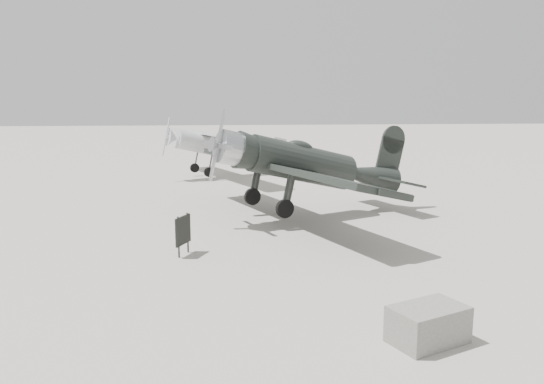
{
  "coord_description": "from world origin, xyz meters",
  "views": [
    {
      "loc": [
        -2.93,
        -17.93,
        4.74
      ],
      "look_at": [
        -1.09,
        0.38,
        1.5
      ],
      "focal_mm": 35.0,
      "sensor_mm": 36.0,
      "label": 1
    }
  ],
  "objects": [
    {
      "name": "ground",
      "position": [
        0.0,
        0.0,
        0.0
      ],
      "size": [
        160.0,
        160.0,
        0.0
      ],
      "primitive_type": "plane",
      "color": "gray",
      "rests_on": "ground"
    },
    {
      "name": "equipment_block",
      "position": [
        1.1,
        -8.49,
        0.37
      ],
      "size": [
        1.72,
        1.42,
        0.74
      ],
      "primitive_type": "cube",
      "rotation": [
        0.0,
        0.0,
        0.4
      ],
      "color": "slate",
      "rests_on": "ground"
    },
    {
      "name": "lowwing_monoplane",
      "position": [
        0.68,
        2.85,
        2.11
      ],
      "size": [
        9.11,
        12.13,
        3.98
      ],
      "rotation": [
        0.0,
        0.24,
        0.38
      ],
      "color": "black",
      "rests_on": "ground"
    },
    {
      "name": "sign_board",
      "position": [
        -4.07,
        -2.0,
        0.76
      ],
      "size": [
        0.42,
        0.82,
        1.27
      ],
      "rotation": [
        0.0,
        0.0,
        -0.43
      ],
      "color": "#333333",
      "rests_on": "ground"
    },
    {
      "name": "highwing_monoplane",
      "position": [
        -2.66,
        14.65,
        2.01
      ],
      "size": [
        8.38,
        11.06,
        3.22
      ],
      "rotation": [
        0.0,
        0.23,
        0.41
      ],
      "color": "#AFB3B5",
      "rests_on": "ground"
    }
  ]
}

